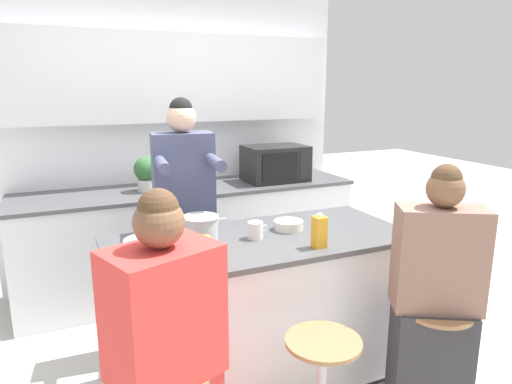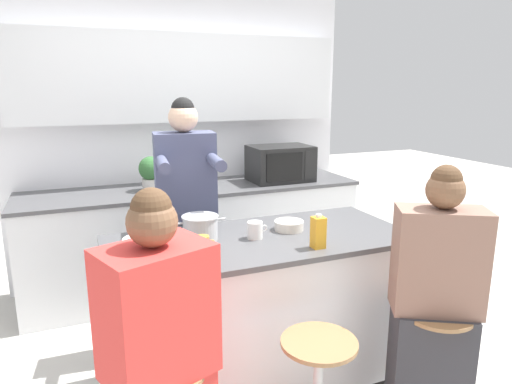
# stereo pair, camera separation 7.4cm
# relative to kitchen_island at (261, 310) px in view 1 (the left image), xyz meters

# --- Properties ---
(ground_plane) EXTENTS (16.00, 16.00, 0.00)m
(ground_plane) POSITION_rel_kitchen_island_xyz_m (0.00, 0.00, -0.46)
(ground_plane) COLOR beige
(wall_back) EXTENTS (3.09, 0.22, 2.70)m
(wall_back) POSITION_rel_kitchen_island_xyz_m (0.00, 1.80, 1.08)
(wall_back) COLOR white
(wall_back) RESTS_ON ground_plane
(back_counter) EXTENTS (2.87, 0.71, 0.91)m
(back_counter) POSITION_rel_kitchen_island_xyz_m (0.00, 1.46, -0.00)
(back_counter) COLOR silver
(back_counter) RESTS_ON ground_plane
(kitchen_island) EXTENTS (1.73, 0.78, 0.91)m
(kitchen_island) POSITION_rel_kitchen_island_xyz_m (0.00, 0.00, 0.00)
(kitchen_island) COLOR black
(kitchen_island) RESTS_ON ground_plane
(bar_stool_rightmost) EXTENTS (0.38, 0.38, 0.64)m
(bar_stool_rightmost) POSITION_rel_kitchen_island_xyz_m (0.69, -0.67, -0.13)
(bar_stool_rightmost) COLOR #997047
(bar_stool_rightmost) RESTS_ON ground_plane
(person_cooking) EXTENTS (0.44, 0.57, 1.69)m
(person_cooking) POSITION_rel_kitchen_island_xyz_m (-0.29, 0.58, 0.38)
(person_cooking) COLOR #383842
(person_cooking) RESTS_ON ground_plane
(person_wrapped_blanket) EXTENTS (0.48, 0.41, 1.40)m
(person_wrapped_blanket) POSITION_rel_kitchen_island_xyz_m (-0.71, -0.64, 0.20)
(person_wrapped_blanket) COLOR red
(person_wrapped_blanket) RESTS_ON ground_plane
(person_seated_near) EXTENTS (0.48, 0.42, 1.39)m
(person_seated_near) POSITION_rel_kitchen_island_xyz_m (0.69, -0.64, 0.17)
(person_seated_near) COLOR #333338
(person_seated_near) RESTS_ON ground_plane
(cooking_pot) EXTENTS (0.29, 0.21, 0.14)m
(cooking_pot) POSITION_rel_kitchen_island_xyz_m (-0.33, 0.10, 0.52)
(cooking_pot) COLOR #B7BABC
(cooking_pot) RESTS_ON kitchen_island
(fruit_bowl) EXTENTS (0.22, 0.22, 0.08)m
(fruit_bowl) POSITION_rel_kitchen_island_xyz_m (-0.65, 0.00, 0.49)
(fruit_bowl) COLOR white
(fruit_bowl) RESTS_ON kitchen_island
(mixing_bowl_steel) EXTENTS (0.17, 0.17, 0.06)m
(mixing_bowl_steel) POSITION_rel_kitchen_island_xyz_m (0.21, 0.07, 0.48)
(mixing_bowl_steel) COLOR silver
(mixing_bowl_steel) RESTS_ON kitchen_island
(coffee_cup_near) EXTENTS (0.10, 0.07, 0.10)m
(coffee_cup_near) POSITION_rel_kitchen_island_xyz_m (-0.38, -0.13, 0.50)
(coffee_cup_near) COLOR orange
(coffee_cup_near) RESTS_ON kitchen_island
(coffee_cup_far) EXTENTS (0.12, 0.09, 0.10)m
(coffee_cup_far) POSITION_rel_kitchen_island_xyz_m (-0.04, 0.00, 0.50)
(coffee_cup_far) COLOR white
(coffee_cup_far) RESTS_ON kitchen_island
(banana_bunch) EXTENTS (0.14, 0.10, 0.04)m
(banana_bunch) POSITION_rel_kitchen_island_xyz_m (-0.59, -0.27, 0.47)
(banana_bunch) COLOR yellow
(banana_bunch) RESTS_ON kitchen_island
(juice_carton) EXTENTS (0.06, 0.06, 0.19)m
(juice_carton) POSITION_rel_kitchen_island_xyz_m (0.21, -0.27, 0.54)
(juice_carton) COLOR gold
(juice_carton) RESTS_ON kitchen_island
(microwave) EXTENTS (0.55, 0.39, 0.32)m
(microwave) POSITION_rel_kitchen_island_xyz_m (0.79, 1.41, 0.61)
(microwave) COLOR black
(microwave) RESTS_ON back_counter
(potted_plant) EXTENTS (0.20, 0.20, 0.28)m
(potted_plant) POSITION_rel_kitchen_island_xyz_m (-0.37, 1.46, 0.61)
(potted_plant) COLOR beige
(potted_plant) RESTS_ON back_counter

